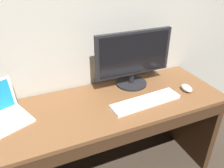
% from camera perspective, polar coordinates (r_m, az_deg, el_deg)
% --- Properties ---
extents(desk, '(1.88, 0.58, 0.73)m').
position_cam_1_polar(desk, '(1.59, -5.12, -12.59)').
color(desk, brown).
rests_on(desk, ground).
extents(external_monitor, '(0.58, 0.24, 0.42)m').
position_cam_1_polar(external_monitor, '(1.61, 5.53, 6.75)').
color(external_monitor, black).
rests_on(external_monitor, desk).
extents(wired_keyboard, '(0.50, 0.15, 0.03)m').
position_cam_1_polar(wired_keyboard, '(1.51, 8.69, -4.44)').
color(wired_keyboard, white).
rests_on(wired_keyboard, desk).
extents(computer_mouse, '(0.07, 0.11, 0.04)m').
position_cam_1_polar(computer_mouse, '(1.71, 18.62, -1.01)').
color(computer_mouse, white).
rests_on(computer_mouse, desk).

